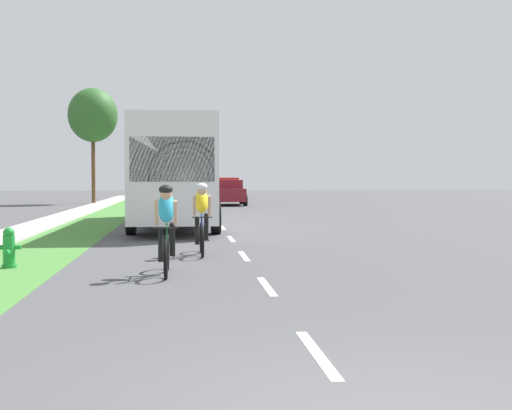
# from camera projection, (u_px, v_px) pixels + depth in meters

# --- Properties ---
(ground_plane) EXTENTS (120.00, 120.00, 0.00)m
(ground_plane) POSITION_uv_depth(u_px,v_px,m) (220.00, 224.00, 24.37)
(ground_plane) COLOR #4C4C4F
(grass_verge) EXTENTS (2.04, 70.00, 0.01)m
(grass_verge) POSITION_uv_depth(u_px,v_px,m) (92.00, 225.00, 23.88)
(grass_verge) COLOR #478438
(grass_verge) RESTS_ON ground_plane
(sidewalk_concrete) EXTENTS (1.46, 70.00, 0.10)m
(sidewalk_concrete) POSITION_uv_depth(u_px,v_px,m) (42.00, 225.00, 23.70)
(sidewalk_concrete) COLOR #B2ADA3
(sidewalk_concrete) RESTS_ON ground_plane
(lane_markings_center) EXTENTS (0.12, 53.80, 0.01)m
(lane_markings_center) POSITION_uv_depth(u_px,v_px,m) (215.00, 217.00, 28.34)
(lane_markings_center) COLOR white
(lane_markings_center) RESTS_ON ground_plane
(fire_hydrant_green) EXTENTS (0.44, 0.38, 0.76)m
(fire_hydrant_green) POSITION_uv_depth(u_px,v_px,m) (9.00, 248.00, 12.56)
(fire_hydrant_green) COLOR #1E8C33
(fire_hydrant_green) RESTS_ON ground_plane
(cyclist_lead) EXTENTS (0.42, 1.72, 1.58)m
(cyclist_lead) POSITION_uv_depth(u_px,v_px,m) (166.00, 229.00, 11.61)
(cyclist_lead) COLOR black
(cyclist_lead) RESTS_ON ground_plane
(cyclist_trailing) EXTENTS (0.42, 1.72, 1.58)m
(cyclist_trailing) POSITION_uv_depth(u_px,v_px,m) (202.00, 218.00, 14.58)
(cyclist_trailing) COLOR black
(cyclist_trailing) RESTS_ON ground_plane
(bus_white) EXTENTS (2.78, 11.60, 3.48)m
(bus_white) POSITION_uv_depth(u_px,v_px,m) (175.00, 169.00, 23.54)
(bus_white) COLOR silver
(bus_white) RESTS_ON ground_plane
(sedan_maroon) EXTENTS (1.98, 4.30, 1.52)m
(sedan_maroon) POSITION_uv_depth(u_px,v_px,m) (229.00, 192.00, 40.32)
(sedan_maroon) COLOR maroon
(sedan_maroon) RESTS_ON ground_plane
(pickup_red) EXTENTS (2.22, 5.10, 1.64)m
(pickup_red) POSITION_uv_depth(u_px,v_px,m) (226.00, 188.00, 51.32)
(pickup_red) COLOR red
(pickup_red) RESTS_ON ground_plane
(street_tree_far) EXTENTS (3.09, 3.09, 7.29)m
(street_tree_far) POSITION_uv_depth(u_px,v_px,m) (93.00, 115.00, 42.12)
(street_tree_far) COLOR brown
(street_tree_far) RESTS_ON ground_plane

